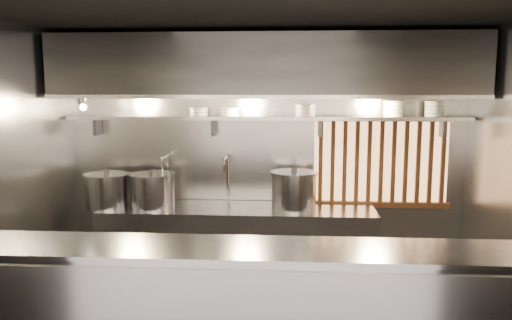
# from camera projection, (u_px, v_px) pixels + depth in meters

# --- Properties ---
(ceiling) EXTENTS (4.50, 4.50, 0.00)m
(ceiling) POSITION_uv_depth(u_px,v_px,m) (259.00, 15.00, 4.10)
(ceiling) COLOR black
(ceiling) RESTS_ON wall_back
(wall_back) EXTENTS (4.50, 0.00, 4.50)m
(wall_back) POSITION_uv_depth(u_px,v_px,m) (267.00, 158.00, 5.78)
(wall_back) COLOR gray
(wall_back) RESTS_ON floor
(wall_left) EXTENTS (0.00, 3.00, 3.00)m
(wall_left) POSITION_uv_depth(u_px,v_px,m) (7.00, 179.00, 4.44)
(wall_left) COLOR gray
(wall_left) RESTS_ON floor
(cooking_bench) EXTENTS (3.00, 0.70, 0.90)m
(cooking_bench) POSITION_uv_depth(u_px,v_px,m) (238.00, 247.00, 5.56)
(cooking_bench) COLOR #9E9EA4
(cooking_bench) RESTS_ON floor
(bowl_shelf) EXTENTS (4.40, 0.34, 0.04)m
(bowl_shelf) POSITION_uv_depth(u_px,v_px,m) (266.00, 118.00, 5.53)
(bowl_shelf) COLOR #9E9EA4
(bowl_shelf) RESTS_ON wall_back
(exhaust_hood) EXTENTS (4.40, 0.81, 0.65)m
(exhaust_hood) POSITION_uv_depth(u_px,v_px,m) (265.00, 67.00, 5.24)
(exhaust_hood) COLOR #2D2D30
(exhaust_hood) RESTS_ON ceiling
(wood_screen) EXTENTS (1.56, 0.09, 1.04)m
(wood_screen) POSITION_uv_depth(u_px,v_px,m) (381.00, 162.00, 5.65)
(wood_screen) COLOR #FFBB72
(wood_screen) RESTS_ON wall_back
(faucet_left) EXTENTS (0.04, 0.30, 0.50)m
(faucet_left) POSITION_uv_depth(u_px,v_px,m) (166.00, 167.00, 5.73)
(faucet_left) COLOR silver
(faucet_left) RESTS_ON wall_back
(faucet_right) EXTENTS (0.04, 0.30, 0.50)m
(faucet_right) POSITION_uv_depth(u_px,v_px,m) (227.00, 168.00, 5.69)
(faucet_right) COLOR silver
(faucet_right) RESTS_ON wall_back
(heat_lamp) EXTENTS (0.25, 0.35, 0.20)m
(heat_lamp) POSITION_uv_depth(u_px,v_px,m) (81.00, 102.00, 5.16)
(heat_lamp) COLOR #9E9EA4
(heat_lamp) RESTS_ON exhaust_hood
(pendant_bulb) EXTENTS (0.09, 0.09, 0.19)m
(pendant_bulb) POSITION_uv_depth(u_px,v_px,m) (256.00, 111.00, 5.41)
(pendant_bulb) COLOR #2D2D30
(pendant_bulb) RESTS_ON exhaust_hood
(stock_pot_left) EXTENTS (0.65, 0.65, 0.41)m
(stock_pot_left) POSITION_uv_depth(u_px,v_px,m) (107.00, 190.00, 5.52)
(stock_pot_left) COLOR #9E9EA4
(stock_pot_left) RESTS_ON cooking_bench
(stock_pot_mid) EXTENTS (0.67, 0.67, 0.42)m
(stock_pot_mid) POSITION_uv_depth(u_px,v_px,m) (153.00, 190.00, 5.49)
(stock_pot_mid) COLOR #9E9EA4
(stock_pot_mid) RESTS_ON cooking_bench
(stock_pot_right) EXTENTS (0.52, 0.52, 0.45)m
(stock_pot_right) POSITION_uv_depth(u_px,v_px,m) (294.00, 190.00, 5.41)
(stock_pot_right) COLOR #9E9EA4
(stock_pot_right) RESTS_ON cooking_bench
(bowl_stack_0) EXTENTS (0.21, 0.21, 0.09)m
(bowl_stack_0) POSITION_uv_depth(u_px,v_px,m) (199.00, 112.00, 5.57)
(bowl_stack_0) COLOR silver
(bowl_stack_0) RESTS_ON bowl_shelf
(bowl_stack_1) EXTENTS (0.23, 0.23, 0.09)m
(bowl_stack_1) POSITION_uv_depth(u_px,v_px,m) (230.00, 112.00, 5.55)
(bowl_stack_1) COLOR silver
(bowl_stack_1) RESTS_ON bowl_shelf
(bowl_stack_2) EXTENTS (0.23, 0.23, 0.13)m
(bowl_stack_2) POSITION_uv_depth(u_px,v_px,m) (305.00, 110.00, 5.49)
(bowl_stack_2) COLOR silver
(bowl_stack_2) RESTS_ON bowl_shelf
(bowl_stack_3) EXTENTS (0.23, 0.23, 0.17)m
(bowl_stack_3) POSITION_uv_depth(u_px,v_px,m) (393.00, 109.00, 5.43)
(bowl_stack_3) COLOR silver
(bowl_stack_3) RESTS_ON bowl_shelf
(bowl_stack_4) EXTENTS (0.21, 0.21, 0.17)m
(bowl_stack_4) POSITION_uv_depth(u_px,v_px,m) (434.00, 109.00, 5.40)
(bowl_stack_4) COLOR silver
(bowl_stack_4) RESTS_ON bowl_shelf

